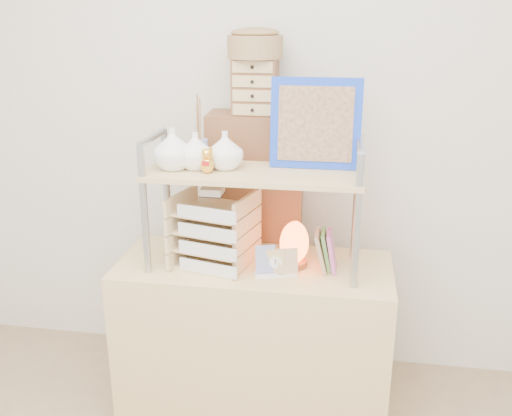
% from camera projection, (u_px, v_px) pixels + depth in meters
% --- Properties ---
extents(room_shell, '(3.42, 3.41, 2.61)m').
position_uv_depth(room_shell, '(201.00, 54.00, 1.44)').
color(room_shell, silver).
rests_on(room_shell, ground).
extents(desk, '(1.20, 0.50, 0.75)m').
position_uv_depth(desk, '(254.00, 339.00, 2.62)').
color(desk, tan).
rests_on(desk, ground).
extents(cabinet, '(0.46, 0.26, 1.35)m').
position_uv_depth(cabinet, '(256.00, 247.00, 2.87)').
color(cabinet, brown).
rests_on(cabinet, ground).
extents(hutch, '(0.90, 0.34, 0.80)m').
position_uv_depth(hutch, '(235.00, 161.00, 2.37)').
color(hutch, '#99A0A7').
rests_on(hutch, desk).
extents(letter_tray, '(0.35, 0.34, 0.35)m').
position_uv_depth(letter_tray, '(214.00, 234.00, 2.45)').
color(letter_tray, '#CFB87C').
rests_on(letter_tray, desk).
extents(salt_lamp, '(0.13, 0.13, 0.21)m').
position_uv_depth(salt_lamp, '(294.00, 244.00, 2.45)').
color(salt_lamp, brown).
rests_on(salt_lamp, desk).
extents(desk_clock, '(0.08, 0.04, 0.11)m').
position_uv_depth(desk_clock, '(276.00, 262.00, 2.39)').
color(desk_clock, tan).
rests_on(desk_clock, desk).
extents(postcard_stand, '(0.18, 0.10, 0.13)m').
position_uv_depth(postcard_stand, '(276.00, 267.00, 2.38)').
color(postcard_stand, white).
rests_on(postcard_stand, desk).
extents(drawer_chest, '(0.20, 0.16, 0.25)m').
position_uv_depth(drawer_chest, '(255.00, 87.00, 2.59)').
color(drawer_chest, brown).
rests_on(drawer_chest, cabinet).
extents(woven_basket, '(0.25, 0.25, 0.10)m').
position_uv_depth(woven_basket, '(255.00, 47.00, 2.54)').
color(woven_basket, olive).
rests_on(woven_basket, drawer_chest).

